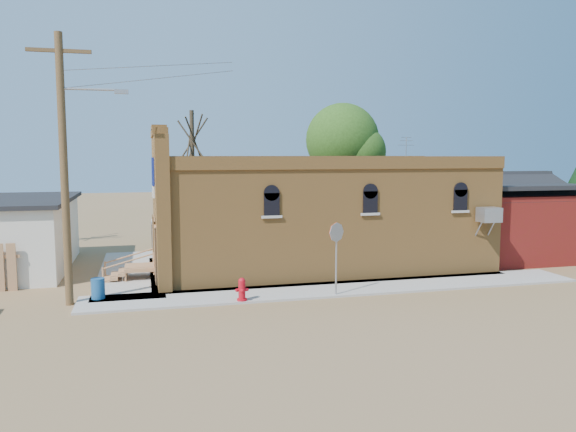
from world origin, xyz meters
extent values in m
plane|color=olive|center=(0.00, 0.00, 0.00)|extent=(120.00, 120.00, 0.00)
cube|color=#9E9991|center=(1.50, 0.90, 0.04)|extent=(19.00, 2.20, 0.08)
cube|color=#9E9991|center=(-6.30, 6.00, 0.04)|extent=(2.60, 10.00, 0.08)
cube|color=#B37636|center=(2.00, 5.50, 2.25)|extent=(14.00, 7.00, 4.50)
cube|color=black|center=(2.00, 5.50, 4.55)|extent=(13.80, 6.80, 0.12)
cube|color=#B37636|center=(-5.00, 5.50, 2.90)|extent=(0.50, 7.40, 5.80)
cube|color=navy|center=(-5.30, 4.30, 4.00)|extent=(0.08, 1.10, 1.56)
cube|color=#97989D|center=(8.10, 1.55, 2.60)|extent=(0.85, 0.65, 0.60)
cube|color=maroon|center=(11.50, 5.50, 1.60)|extent=(5.00, 6.00, 3.20)
cylinder|color=#49341D|center=(-8.20, 1.20, 4.50)|extent=(0.26, 0.26, 9.00)
cube|color=#49341D|center=(-8.20, 1.20, 8.40)|extent=(2.00, 0.12, 0.12)
cylinder|color=#97989D|center=(-7.30, 1.20, 7.20)|extent=(1.80, 0.08, 0.08)
cube|color=#97989D|center=(-6.30, 1.20, 7.15)|extent=(0.45, 0.22, 0.14)
cylinder|color=#413425|center=(-3.00, 13.00, 3.75)|extent=(0.24, 0.24, 7.50)
cylinder|color=#413425|center=(6.00, 13.50, 3.15)|extent=(0.28, 0.28, 6.30)
sphere|color=#254714|center=(6.00, 13.50, 5.95)|extent=(4.40, 4.40, 4.40)
cylinder|color=#B70A17|center=(-2.50, 0.00, 0.11)|extent=(0.46, 0.46, 0.07)
cylinder|color=#B70A17|center=(-2.50, 0.00, 0.44)|extent=(0.31, 0.31, 0.60)
sphere|color=#B70A17|center=(-2.50, 0.00, 0.75)|extent=(0.24, 0.24, 0.24)
cylinder|color=#B70A17|center=(-2.50, -0.15, 0.45)|extent=(0.15, 0.16, 0.11)
cylinder|color=#B70A17|center=(-2.65, 0.00, 0.45)|extent=(0.16, 0.15, 0.11)
cylinder|color=#B70A17|center=(-2.35, 0.00, 0.45)|extent=(0.16, 0.15, 0.11)
cylinder|color=#97989D|center=(0.90, 0.00, 1.26)|extent=(0.07, 0.07, 2.36)
cylinder|color=#97989D|center=(0.90, -0.02, 2.33)|extent=(0.64, 0.36, 0.71)
cylinder|color=red|center=(0.90, 0.02, 2.33)|extent=(0.64, 0.36, 0.71)
cylinder|color=navy|center=(-7.30, 1.50, 0.44)|extent=(0.50, 0.50, 0.72)
camera|label=1|loc=(-5.67, -18.62, 5.05)|focal=35.00mm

